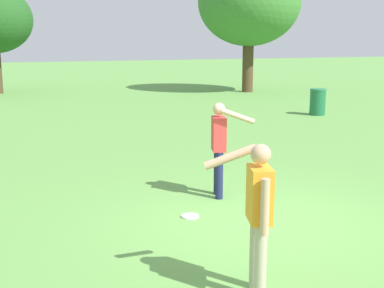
{
  "coord_description": "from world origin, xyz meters",
  "views": [
    {
      "loc": [
        -3.68,
        -6.22,
        2.67
      ],
      "look_at": [
        -0.58,
        1.21,
        1.0
      ],
      "focal_mm": 46.9,
      "sensor_mm": 36.0,
      "label": 1
    }
  ],
  "objects_px": {
    "frisbee": "(190,216)",
    "person_thrower": "(258,208)",
    "trash_can_further_along": "(318,102)",
    "person_catcher": "(219,142)",
    "tree_back_left": "(249,2)"
  },
  "relations": [
    {
      "from": "person_thrower",
      "to": "frisbee",
      "type": "bearing_deg",
      "value": 84.09
    },
    {
      "from": "frisbee",
      "to": "person_catcher",
      "type": "bearing_deg",
      "value": 41.94
    },
    {
      "from": "frisbee",
      "to": "tree_back_left",
      "type": "distance_m",
      "value": 19.91
    },
    {
      "from": "trash_can_further_along",
      "to": "tree_back_left",
      "type": "height_order",
      "value": "tree_back_left"
    },
    {
      "from": "person_catcher",
      "to": "frisbee",
      "type": "relative_size",
      "value": 6.01
    },
    {
      "from": "frisbee",
      "to": "trash_can_further_along",
      "type": "height_order",
      "value": "trash_can_further_along"
    },
    {
      "from": "person_thrower",
      "to": "tree_back_left",
      "type": "relative_size",
      "value": 0.24
    },
    {
      "from": "person_thrower",
      "to": "tree_back_left",
      "type": "bearing_deg",
      "value": 61.43
    },
    {
      "from": "person_thrower",
      "to": "trash_can_further_along",
      "type": "height_order",
      "value": "person_thrower"
    },
    {
      "from": "person_thrower",
      "to": "trash_can_further_along",
      "type": "distance_m",
      "value": 13.71
    },
    {
      "from": "person_catcher",
      "to": "person_thrower",
      "type": "bearing_deg",
      "value": -109.02
    },
    {
      "from": "frisbee",
      "to": "person_thrower",
      "type": "bearing_deg",
      "value": -95.91
    },
    {
      "from": "person_thrower",
      "to": "frisbee",
      "type": "relative_size",
      "value": 6.01
    },
    {
      "from": "person_thrower",
      "to": "tree_back_left",
      "type": "height_order",
      "value": "tree_back_left"
    },
    {
      "from": "frisbee",
      "to": "trash_can_further_along",
      "type": "relative_size",
      "value": 0.28
    }
  ]
}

